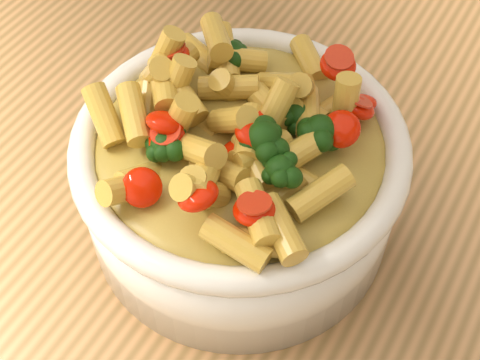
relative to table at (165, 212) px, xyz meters
The scene contains 3 objects.
table is the anchor object (origin of this frame).
serving_bowl 0.19m from the table, 15.47° to the right, with size 0.25×0.25×0.11m.
pasta_salad 0.25m from the table, 15.47° to the right, with size 0.20×0.20×0.04m.
Camera 1 is at (0.27, -0.30, 1.36)m, focal length 50.00 mm.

